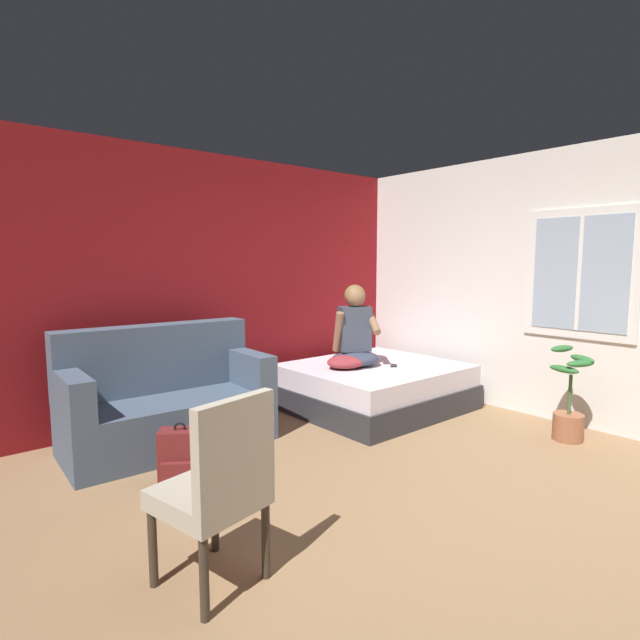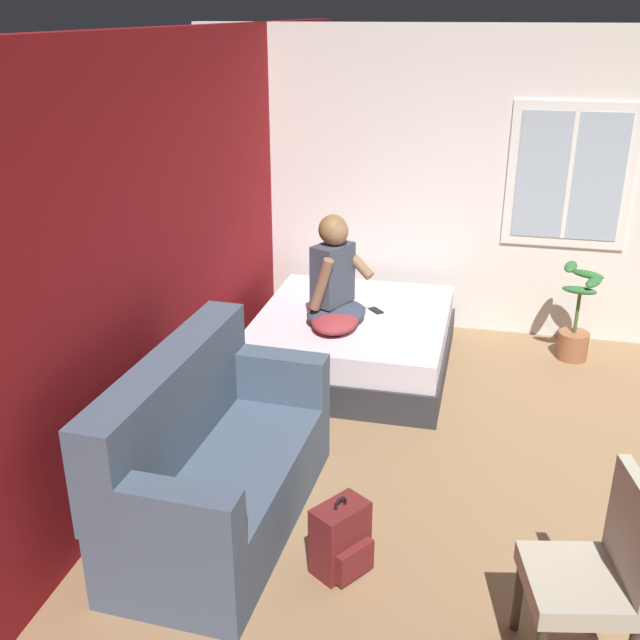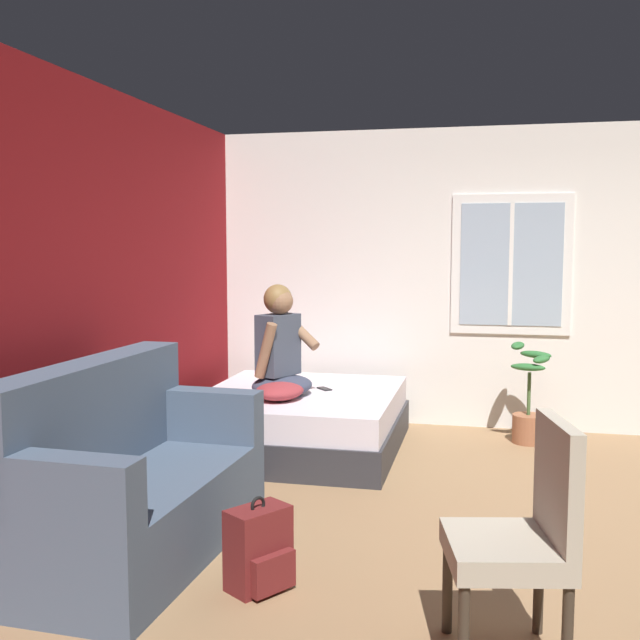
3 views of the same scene
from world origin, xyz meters
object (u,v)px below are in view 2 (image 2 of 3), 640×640
object	(u,v)px
person_seated	(335,280)
backpack	(341,540)
bed	(353,341)
cell_phone	(376,310)
side_chair	(597,570)
throw_pillow	(335,321)
couch	(211,463)
potted_plant	(575,326)

from	to	relation	value
person_seated	backpack	distance (m)	2.41
bed	cell_phone	distance (m)	0.32
side_chair	throw_pillow	bearing A→B (deg)	34.72
backpack	couch	bearing A→B (deg)	73.23
bed	person_seated	world-z (taller)	person_seated
person_seated	potted_plant	world-z (taller)	person_seated
bed	side_chair	distance (m)	3.25
throw_pillow	cell_phone	xyz separation A→B (m)	(0.45, -0.25, -0.07)
potted_plant	person_seated	bearing A→B (deg)	112.33
person_seated	backpack	world-z (taller)	person_seated
couch	potted_plant	distance (m)	3.58
person_seated	throw_pillow	xyz separation A→B (m)	(-0.15, -0.04, -0.29)
couch	person_seated	distance (m)	2.08
person_seated	cell_phone	distance (m)	0.55
throw_pillow	side_chair	bearing A→B (deg)	-145.28
backpack	person_seated	bearing A→B (deg)	13.28
bed	throw_pillow	bearing A→B (deg)	167.15
person_seated	cell_phone	world-z (taller)	person_seated
throw_pillow	person_seated	bearing A→B (deg)	14.90
bed	backpack	size ratio (longest dim) A/B	3.86
backpack	potted_plant	distance (m)	3.36
cell_phone	bed	bearing A→B (deg)	-8.87
potted_plant	backpack	bearing A→B (deg)	155.30
bed	potted_plant	bearing A→B (deg)	-71.68
throw_pillow	potted_plant	size ratio (longest dim) A/B	0.56
couch	person_seated	size ratio (longest dim) A/B	1.98
couch	person_seated	bearing A→B (deg)	-8.06
cell_phone	potted_plant	distance (m)	1.73
person_seated	potted_plant	xyz separation A→B (m)	(0.80, -1.94, -0.53)
couch	cell_phone	xyz separation A→B (m)	(2.31, -0.57, 0.09)
person_seated	throw_pillow	distance (m)	0.32
side_chair	throw_pillow	xyz separation A→B (m)	(2.46, 1.71, 0.02)
person_seated	potted_plant	size ratio (longest dim) A/B	1.03
side_chair	person_seated	size ratio (longest dim) A/B	1.12
person_seated	potted_plant	bearing A→B (deg)	-67.67
side_chair	person_seated	distance (m)	3.15
couch	side_chair	bearing A→B (deg)	-106.42
side_chair	potted_plant	bearing A→B (deg)	-3.24
side_chair	potted_plant	size ratio (longest dim) A/B	1.15
couch	bed	bearing A→B (deg)	-10.34
bed	backpack	xyz separation A→B (m)	(-2.45, -0.42, -0.04)
throw_pillow	cell_phone	bearing A→B (deg)	-28.99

